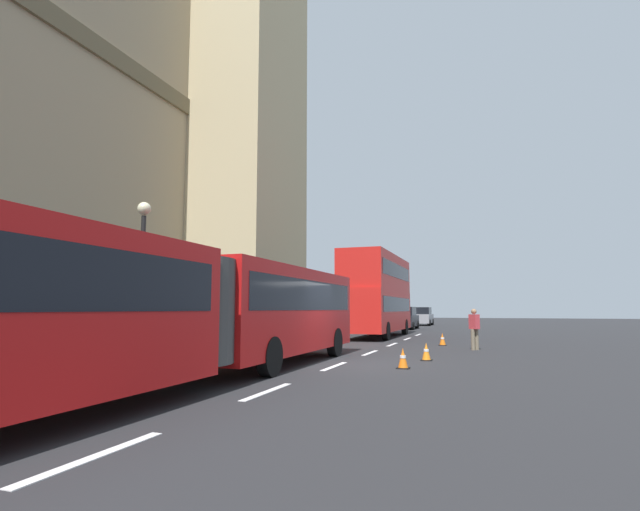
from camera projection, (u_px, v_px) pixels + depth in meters
name	position (u px, v px, depth m)	size (l,w,h in m)	color
ground_plane	(342.00, 364.00, 14.90)	(160.00, 160.00, 0.00)	#262628
lane_centre_marking	(355.00, 359.00, 16.33)	(34.40, 0.16, 0.01)	silver
articulated_bus	(180.00, 306.00, 10.46)	(18.53, 2.54, 2.90)	red
double_decker_bus	(377.00, 292.00, 29.45)	(9.79, 2.54, 4.90)	red
sedan_lead	(405.00, 318.00, 40.21)	(4.40, 1.86, 1.85)	black
sedan_trailing	(423.00, 316.00, 49.51)	(4.40, 1.86, 1.85)	gray
traffic_cone_west	(403.00, 358.00, 13.71)	(0.36, 0.36, 0.58)	black
traffic_cone_middle	(426.00, 352.00, 15.83)	(0.36, 0.36, 0.58)	black
traffic_cone_east	(442.00, 339.00, 22.33)	(0.36, 0.36, 0.58)	black
street_lamp	(142.00, 267.00, 16.01)	(0.44, 0.44, 5.27)	black
pedestrian_near_cones	(474.00, 328.00, 19.90)	(0.45, 0.45, 1.69)	#726651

